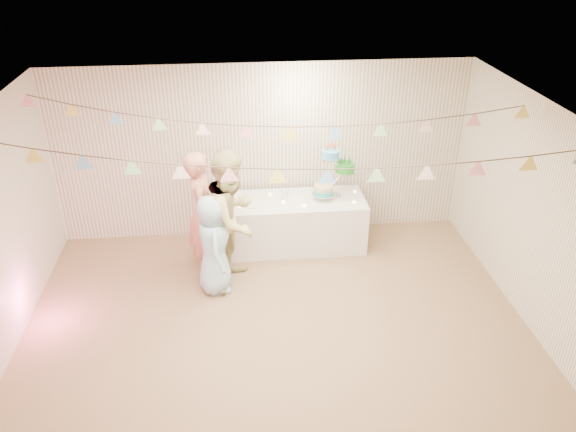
{
  "coord_description": "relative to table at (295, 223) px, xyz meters",
  "views": [
    {
      "loc": [
        -0.4,
        -5.12,
        4.38
      ],
      "look_at": [
        0.2,
        0.8,
        1.15
      ],
      "focal_mm": 35.0,
      "sensor_mm": 36.0,
      "label": 1
    }
  ],
  "objects": [
    {
      "name": "floor",
      "position": [
        -0.43,
        -2.01,
        -0.38
      ],
      "size": [
        6.0,
        6.0,
        0.0
      ],
      "primitive_type": "plane",
      "color": "#806045",
      "rests_on": "ground"
    },
    {
      "name": "ceiling",
      "position": [
        -0.43,
        -2.01,
        2.22
      ],
      "size": [
        6.0,
        6.0,
        0.0
      ],
      "primitive_type": "plane",
      "color": "white",
      "rests_on": "ground"
    },
    {
      "name": "back_wall",
      "position": [
        -0.43,
        0.49,
        0.92
      ],
      "size": [
        6.0,
        6.0,
        0.0
      ],
      "primitive_type": "plane",
      "color": "silver",
      "rests_on": "ground"
    },
    {
      "name": "front_wall",
      "position": [
        -0.43,
        -4.51,
        0.92
      ],
      "size": [
        6.0,
        6.0,
        0.0
      ],
      "primitive_type": "plane",
      "color": "silver",
      "rests_on": "ground"
    },
    {
      "name": "right_wall",
      "position": [
        2.57,
        -2.01,
        0.92
      ],
      "size": [
        5.0,
        5.0,
        0.0
      ],
      "primitive_type": "plane",
      "color": "silver",
      "rests_on": "ground"
    },
    {
      "name": "table",
      "position": [
        0.0,
        0.0,
        0.0
      ],
      "size": [
        2.01,
        0.8,
        0.75
      ],
      "primitive_type": "cube",
      "color": "white",
      "rests_on": "floor"
    },
    {
      "name": "cake_stand",
      "position": [
        0.55,
        0.05,
        0.75
      ],
      "size": [
        0.68,
        0.4,
        0.76
      ],
      "primitive_type": null,
      "color": "silver",
      "rests_on": "table"
    },
    {
      "name": "cake_bottom",
      "position": [
        0.4,
        -0.01,
        0.46
      ],
      "size": [
        0.31,
        0.31,
        0.15
      ],
      "primitive_type": null,
      "color": "#27A8B7",
      "rests_on": "cake_stand"
    },
    {
      "name": "cake_middle",
      "position": [
        0.73,
        0.14,
        0.73
      ],
      "size": [
        0.27,
        0.27,
        0.22
      ],
      "primitive_type": null,
      "color": "#1D8620",
      "rests_on": "cake_stand"
    },
    {
      "name": "cake_top_tier",
      "position": [
        0.49,
        0.02,
        1.0
      ],
      "size": [
        0.25,
        0.25,
        0.19
      ],
      "primitive_type": null,
      "color": "#43A0D4",
      "rests_on": "cake_stand"
    },
    {
      "name": "platter",
      "position": [
        -0.59,
        -0.05,
        0.38
      ],
      "size": [
        0.35,
        0.35,
        0.02
      ],
      "primitive_type": "cylinder",
      "color": "white",
      "rests_on": "table"
    },
    {
      "name": "posy",
      "position": [
        -0.14,
        0.05,
        0.45
      ],
      "size": [
        0.13,
        0.13,
        0.15
      ],
      "primitive_type": null,
      "color": "white",
      "rests_on": "table"
    },
    {
      "name": "person_adult_a",
      "position": [
        -1.29,
        -0.49,
        0.49
      ],
      "size": [
        0.44,
        0.65,
        1.74
      ],
      "primitive_type": "imported",
      "rotation": [
        0.0,
        0.0,
        1.6
      ],
      "color": "tan",
      "rests_on": "floor"
    },
    {
      "name": "person_adult_b",
      "position": [
        -0.91,
        -0.79,
        0.55
      ],
      "size": [
        1.05,
        1.13,
        1.85
      ],
      "primitive_type": "imported",
      "rotation": [
        0.0,
        0.0,
        1.06
      ],
      "color": "tan",
      "rests_on": "floor"
    },
    {
      "name": "person_child",
      "position": [
        -1.16,
        -0.99,
        0.3
      ],
      "size": [
        0.5,
        0.7,
        1.35
      ],
      "primitive_type": "imported",
      "rotation": [
        0.0,
        0.0,
        1.68
      ],
      "color": "#A5D0E9",
      "rests_on": "floor"
    },
    {
      "name": "bunting_back",
      "position": [
        -0.43,
        -0.91,
        1.97
      ],
      "size": [
        5.6,
        1.1,
        0.4
      ],
      "primitive_type": null,
      "color": "pink",
      "rests_on": "ceiling"
    },
    {
      "name": "bunting_front",
      "position": [
        -0.43,
        -2.21,
        1.94
      ],
      "size": [
        5.6,
        0.9,
        0.36
      ],
      "primitive_type": null,
      "color": "#72A5E5",
      "rests_on": "ceiling"
    },
    {
      "name": "tealight_0",
      "position": [
        -0.8,
        -0.15,
        0.39
      ],
      "size": [
        0.04,
        0.04,
        0.03
      ],
      "primitive_type": "cylinder",
      "color": "#FFD88C",
      "rests_on": "table"
    },
    {
      "name": "tealight_1",
      "position": [
        -0.35,
        0.18,
        0.39
      ],
      "size": [
        0.04,
        0.04,
        0.03
      ],
      "primitive_type": "cylinder",
      "color": "#FFD88C",
      "rests_on": "table"
    },
    {
      "name": "tealight_2",
      "position": [
        0.1,
        -0.22,
        0.39
      ],
      "size": [
        0.04,
        0.04,
        0.03
      ],
      "primitive_type": "cylinder",
      "color": "#FFD88C",
      "rests_on": "table"
    },
    {
      "name": "tealight_3",
      "position": [
        0.35,
        0.22,
        0.39
      ],
      "size": [
        0.04,
        0.04,
        0.03
      ],
      "primitive_type": "cylinder",
      "color": "#FFD88C",
      "rests_on": "table"
    },
    {
      "name": "tealight_4",
      "position": [
        0.82,
        -0.18,
        0.39
      ],
      "size": [
        0.04,
        0.04,
        0.03
      ],
      "primitive_type": "cylinder",
      "color": "#FFD88C",
      "rests_on": "table"
    },
    {
      "name": "tealight_5",
      "position": [
        0.9,
        0.15,
        0.39
      ],
      "size": [
        0.04,
        0.04,
        0.03
      ],
      "primitive_type": "cylinder",
      "color": "#FFD88C",
      "rests_on": "table"
    },
    {
      "name": "tealight_6",
      "position": [
        -0.18,
        -0.08,
        0.39
      ],
      "size": [
        0.04,
        0.04,
        0.03
      ],
      "primitive_type": "cylinder",
      "color": "#FFD88C",
      "rests_on": "table"
    }
  ]
}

